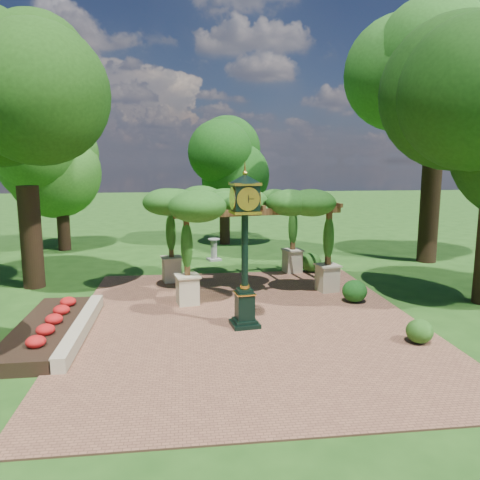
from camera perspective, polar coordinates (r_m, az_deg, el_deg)
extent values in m
plane|color=#1E4714|center=(13.07, 1.36, -11.40)|extent=(120.00, 120.00, 0.00)
cube|color=brown|center=(13.99, 0.76, -9.87)|extent=(10.00, 12.00, 0.04)
cube|color=#C6B793|center=(13.64, -18.78, -10.12)|extent=(0.35, 5.00, 0.40)
cube|color=red|center=(13.86, -22.47, -10.12)|extent=(1.50, 5.00, 0.36)
cube|color=black|center=(13.55, 0.57, -10.18)|extent=(0.86, 0.86, 0.12)
cube|color=black|center=(13.39, 0.58, -8.09)|extent=(0.54, 0.54, 0.86)
cube|color=gold|center=(13.27, 0.58, -6.51)|extent=(0.60, 0.60, 0.04)
cylinder|color=black|center=(12.98, 0.59, -1.21)|extent=(0.22, 0.22, 2.21)
cube|color=black|center=(12.79, 0.60, 5.14)|extent=(0.76, 0.76, 0.67)
cylinder|color=white|center=(12.46, 1.02, 5.02)|extent=(0.57, 0.10, 0.58)
cone|color=black|center=(12.76, 0.60, 7.50)|extent=(0.97, 0.97, 0.24)
sphere|color=gold|center=(12.76, 0.60, 8.15)|extent=(0.13, 0.13, 0.13)
cube|color=beige|center=(15.52, -6.41, -6.10)|extent=(0.78, 0.78, 0.92)
cube|color=brown|center=(15.19, -6.51, -0.79)|extent=(0.19, 0.19, 1.90)
cube|color=beige|center=(17.23, 10.59, -4.62)|extent=(0.78, 0.78, 0.92)
cube|color=brown|center=(16.93, 10.74, 0.18)|extent=(0.19, 0.19, 1.90)
cube|color=beige|center=(18.45, -8.32, -3.61)|extent=(0.78, 0.78, 0.92)
cube|color=brown|center=(18.17, -8.43, 0.88)|extent=(0.19, 0.19, 1.90)
cube|color=beige|center=(19.91, 6.39, -2.59)|extent=(0.78, 0.78, 0.92)
cube|color=brown|center=(19.65, 6.47, 1.58)|extent=(0.19, 0.19, 1.90)
cube|color=brown|center=(15.73, 2.62, 3.42)|extent=(5.86, 1.26, 0.23)
cube|color=brown|center=(18.63, -0.69, 4.39)|extent=(5.86, 1.26, 0.23)
ellipsoid|color=#215317|center=(17.15, 0.82, 4.86)|extent=(6.53, 4.74, 1.02)
cube|color=gray|center=(22.36, -3.19, -2.37)|extent=(0.73, 0.73, 0.11)
cylinder|color=gray|center=(22.27, -3.20, -1.17)|extent=(0.37, 0.37, 0.95)
cylinder|color=gray|center=(22.18, -3.21, 0.10)|extent=(0.69, 0.69, 0.05)
ellipsoid|color=#255518|center=(13.13, 21.04, -10.34)|extent=(0.82, 0.82, 0.62)
ellipsoid|color=#174D15|center=(16.11, 13.79, -6.07)|extent=(0.90, 0.90, 0.74)
ellipsoid|color=#285D1B|center=(20.05, 8.65, -2.73)|extent=(1.05, 1.05, 0.80)
cylinder|color=#342114|center=(18.94, -24.12, 0.31)|extent=(0.78, 0.78, 3.80)
ellipsoid|color=#1B4010|center=(18.86, -25.17, 15.18)|extent=(4.58, 4.58, 6.00)
cylinder|color=black|center=(26.49, -20.73, 1.95)|extent=(0.65, 0.65, 2.88)
ellipsoid|color=#2C601B|center=(26.30, -21.22, 9.99)|extent=(4.49, 4.49, 4.55)
cylinder|color=#311F13|center=(26.60, -1.88, 2.21)|extent=(0.59, 0.59, 2.53)
ellipsoid|color=#144010|center=(26.38, -1.91, 9.24)|extent=(3.39, 3.39, 3.99)
cylinder|color=black|center=(23.44, 22.08, 3.27)|extent=(0.88, 0.88, 4.77)
ellipsoid|color=#235819|center=(23.65, 23.07, 18.23)|extent=(4.84, 4.84, 7.53)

